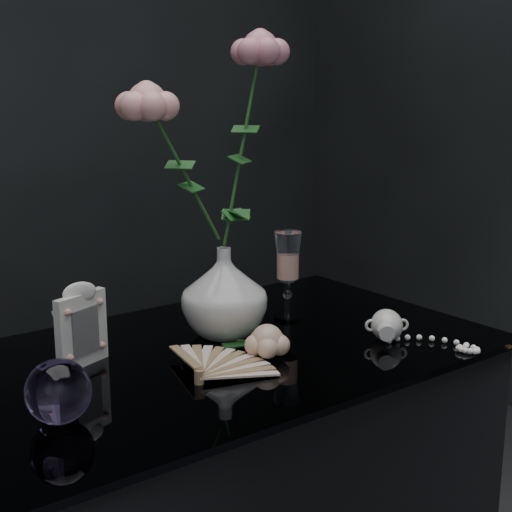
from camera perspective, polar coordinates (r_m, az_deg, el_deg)
vase at (r=1.30m, az=-2.56°, el=-2.91°), size 0.17×0.17×0.16m
wine_glass at (r=1.39m, az=2.55°, el=-1.60°), size 0.06×0.06×0.18m
picture_frame at (r=1.19m, az=-13.81°, el=-5.30°), size 0.13×0.11×0.14m
paperweight at (r=1.01m, az=-15.53°, el=-10.40°), size 0.09×0.09×0.09m
paper_fan at (r=1.11m, az=-4.57°, el=-9.51°), size 0.27×0.22×0.03m
loose_rose at (r=1.21m, az=0.90°, el=-6.81°), size 0.17×0.20×0.06m
pearl_jar at (r=1.31m, az=10.43°, el=-5.34°), size 0.28×0.28×0.06m
roses at (r=1.24m, az=-3.40°, el=9.21°), size 0.32×0.11×0.43m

